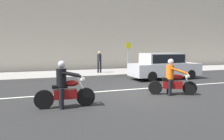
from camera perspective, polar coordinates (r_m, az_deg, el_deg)
The scene contains 9 objects.
ground_plane at distance 10.20m, azimuth 6.76°, elevation -5.94°, with size 80.00×80.00×0.00m, color black.
sidewalk_slab at distance 17.60m, azimuth -5.22°, elevation -0.79°, with size 40.00×4.40×0.14m, color gray.
building_facade at distance 21.11m, azimuth -7.89°, elevation 15.56°, with size 40.00×1.40×11.37m, color #A89E8E.
lane_marking_stripe at distance 11.34m, azimuth 8.17°, elevation -4.76°, with size 18.00×0.14×0.01m, color silver.
motorcycle_with_rider_orange_stripe at distance 10.01m, azimuth 15.36°, elevation -2.57°, with size 1.95×1.07×1.59m.
motorcycle_with_rider_black_leather at distance 7.75m, azimuth -12.17°, elevation -4.73°, with size 2.07×0.70×1.63m.
parked_sedan_silver at distance 14.97m, azimuth 13.26°, elevation 1.08°, with size 4.70×1.82×1.72m.
street_sign_post at distance 17.56m, azimuth 4.26°, elevation 4.18°, with size 0.44×0.08×2.38m.
pedestrian_bystander at distance 17.13m, azimuth -3.31°, elevation 2.55°, with size 0.34×0.34×1.66m.
Camera 1 is at (-4.59, -8.88, 2.05)m, focal length 35.26 mm.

